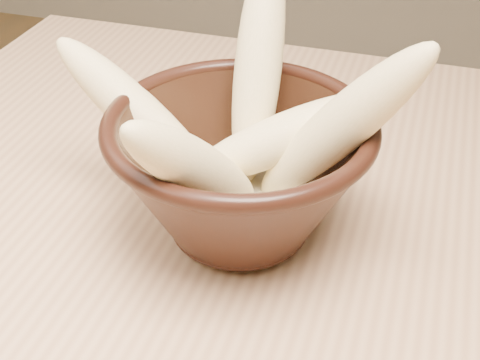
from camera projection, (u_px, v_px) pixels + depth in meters
bowl at (240, 170)px, 0.52m from camera, size 0.21×0.21×0.11m
milk_puddle at (240, 198)px, 0.53m from camera, size 0.12×0.12×0.02m
banana_upright at (258, 65)px, 0.53m from camera, size 0.05×0.14×0.19m
banana_left at (139, 116)px, 0.54m from camera, size 0.18×0.08×0.13m
banana_right at (340, 127)px, 0.47m from camera, size 0.15×0.05×0.17m
banana_across at (287, 137)px, 0.51m from camera, size 0.17×0.11×0.09m
banana_front at (196, 169)px, 0.46m from camera, size 0.09×0.15×0.15m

